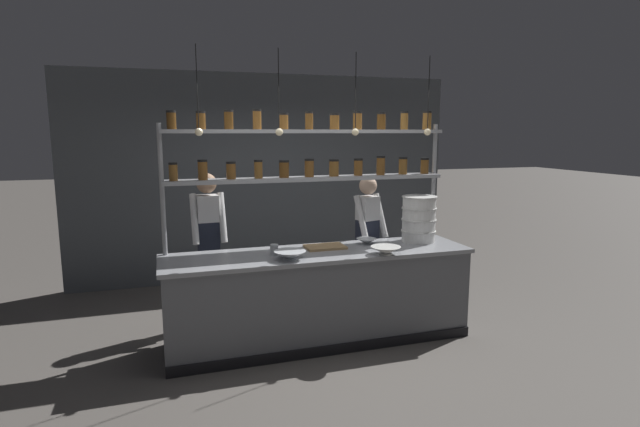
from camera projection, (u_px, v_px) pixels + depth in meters
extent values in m
plane|color=#5B5651|center=(319.00, 340.00, 5.06)|extent=(40.00, 40.00, 0.00)
cube|color=#4C5156|center=(267.00, 177.00, 7.12)|extent=(5.45, 0.12, 2.88)
cube|color=slate|center=(319.00, 298.00, 4.98)|extent=(2.99, 0.72, 0.88)
cube|color=#999BA0|center=(319.00, 254.00, 4.91)|extent=(3.05, 0.76, 0.04)
cube|color=black|center=(331.00, 350.00, 4.70)|extent=(2.99, 0.03, 0.10)
cylinder|color=#999BA0|center=(165.00, 238.00, 4.76)|extent=(0.04, 0.04, 2.17)
cylinder|color=#999BA0|center=(432.00, 222.00, 5.62)|extent=(0.04, 0.04, 2.17)
cube|color=#999BA0|center=(309.00, 179.00, 5.10)|extent=(2.89, 0.28, 0.04)
cylinder|color=brown|center=(173.00, 173.00, 4.69)|extent=(0.08, 0.08, 0.15)
cylinder|color=black|center=(173.00, 164.00, 4.67)|extent=(0.08, 0.08, 0.02)
cylinder|color=brown|center=(203.00, 171.00, 4.77)|extent=(0.09, 0.09, 0.17)
cylinder|color=black|center=(202.00, 161.00, 4.75)|extent=(0.09, 0.09, 0.02)
cylinder|color=brown|center=(231.00, 171.00, 4.85)|extent=(0.09, 0.09, 0.15)
cylinder|color=black|center=(231.00, 163.00, 4.84)|extent=(0.09, 0.09, 0.02)
cylinder|color=brown|center=(258.00, 170.00, 4.93)|extent=(0.08, 0.08, 0.16)
cylinder|color=black|center=(258.00, 161.00, 4.92)|extent=(0.08, 0.08, 0.02)
cylinder|color=brown|center=(284.00, 170.00, 5.01)|extent=(0.10, 0.10, 0.15)
cylinder|color=black|center=(284.00, 161.00, 5.00)|extent=(0.10, 0.10, 0.02)
cylinder|color=brown|center=(309.00, 169.00, 5.09)|extent=(0.10, 0.10, 0.16)
cylinder|color=black|center=(309.00, 160.00, 5.07)|extent=(0.10, 0.10, 0.02)
cylinder|color=brown|center=(334.00, 169.00, 5.17)|extent=(0.10, 0.10, 0.15)
cylinder|color=black|center=(334.00, 160.00, 5.16)|extent=(0.10, 0.10, 0.02)
cylinder|color=brown|center=(358.00, 168.00, 5.25)|extent=(0.09, 0.09, 0.16)
cylinder|color=black|center=(358.00, 160.00, 5.24)|extent=(0.09, 0.09, 0.02)
cylinder|color=brown|center=(381.00, 166.00, 5.33)|extent=(0.09, 0.09, 0.18)
cylinder|color=black|center=(381.00, 157.00, 5.31)|extent=(0.09, 0.09, 0.02)
cylinder|color=brown|center=(403.00, 167.00, 5.41)|extent=(0.09, 0.09, 0.16)
cylinder|color=black|center=(403.00, 158.00, 5.39)|extent=(0.09, 0.09, 0.02)
cylinder|color=brown|center=(425.00, 167.00, 5.49)|extent=(0.09, 0.09, 0.15)
cylinder|color=black|center=(425.00, 159.00, 5.47)|extent=(0.09, 0.09, 0.02)
cube|color=#999BA0|center=(309.00, 131.00, 5.03)|extent=(2.89, 0.28, 0.04)
cylinder|color=#513314|center=(171.00, 121.00, 4.61)|extent=(0.09, 0.09, 0.15)
cylinder|color=black|center=(171.00, 112.00, 4.60)|extent=(0.09, 0.09, 0.02)
cylinder|color=brown|center=(201.00, 121.00, 4.69)|extent=(0.09, 0.09, 0.15)
cylinder|color=black|center=(201.00, 112.00, 4.68)|extent=(0.09, 0.09, 0.02)
cylinder|color=#513314|center=(229.00, 121.00, 4.77)|extent=(0.09, 0.09, 0.16)
cylinder|color=black|center=(228.00, 111.00, 4.75)|extent=(0.09, 0.09, 0.02)
cylinder|color=brown|center=(257.00, 120.00, 4.85)|extent=(0.08, 0.08, 0.17)
cylinder|color=black|center=(257.00, 110.00, 4.84)|extent=(0.09, 0.09, 0.02)
cylinder|color=brown|center=(284.00, 122.00, 4.93)|extent=(0.09, 0.09, 0.14)
cylinder|color=black|center=(284.00, 114.00, 4.92)|extent=(0.09, 0.09, 0.02)
cylinder|color=brown|center=(309.00, 122.00, 5.01)|extent=(0.08, 0.08, 0.16)
cylinder|color=black|center=(309.00, 113.00, 5.00)|extent=(0.08, 0.08, 0.02)
cylinder|color=brown|center=(335.00, 122.00, 5.09)|extent=(0.10, 0.10, 0.14)
cylinder|color=black|center=(335.00, 114.00, 5.08)|extent=(0.10, 0.10, 0.02)
cylinder|color=brown|center=(357.00, 122.00, 5.17)|extent=(0.09, 0.09, 0.17)
cylinder|color=black|center=(358.00, 112.00, 5.15)|extent=(0.10, 0.10, 0.02)
cylinder|color=#513314|center=(381.00, 122.00, 5.25)|extent=(0.09, 0.09, 0.16)
cylinder|color=black|center=(381.00, 113.00, 5.24)|extent=(0.09, 0.09, 0.02)
cylinder|color=brown|center=(404.00, 121.00, 5.33)|extent=(0.08, 0.08, 0.17)
cylinder|color=black|center=(404.00, 112.00, 5.31)|extent=(0.08, 0.08, 0.02)
cylinder|color=brown|center=(427.00, 121.00, 5.41)|extent=(0.09, 0.09, 0.18)
cylinder|color=black|center=(427.00, 112.00, 5.40)|extent=(0.10, 0.10, 0.02)
cylinder|color=black|center=(203.00, 290.00, 5.38)|extent=(0.11, 0.11, 0.80)
cylinder|color=black|center=(218.00, 288.00, 5.43)|extent=(0.11, 0.11, 0.80)
cube|color=#232838|center=(208.00, 238.00, 5.31)|extent=(0.23, 0.18, 0.35)
cube|color=white|center=(207.00, 208.00, 5.26)|extent=(0.23, 0.19, 0.28)
sphere|color=#A37A5B|center=(206.00, 183.00, 5.22)|extent=(0.21, 0.21, 0.21)
cylinder|color=white|center=(194.00, 219.00, 5.17)|extent=(0.08, 0.25, 0.53)
cylinder|color=white|center=(222.00, 217.00, 5.27)|extent=(0.08, 0.25, 0.53)
cylinder|color=black|center=(361.00, 281.00, 5.74)|extent=(0.11, 0.11, 0.76)
cylinder|color=black|center=(372.00, 279.00, 5.83)|extent=(0.11, 0.11, 0.76)
cube|color=#232838|center=(367.00, 234.00, 5.70)|extent=(0.26, 0.23, 0.33)
cube|color=white|center=(368.00, 208.00, 5.65)|extent=(0.26, 0.24, 0.27)
sphere|color=beige|center=(368.00, 186.00, 5.61)|extent=(0.20, 0.20, 0.20)
cylinder|color=white|center=(361.00, 218.00, 5.53)|extent=(0.14, 0.25, 0.50)
cylinder|color=white|center=(381.00, 215.00, 5.70)|extent=(0.14, 0.25, 0.50)
cylinder|color=white|center=(418.00, 236.00, 5.36)|extent=(0.35, 0.35, 0.11)
cylinder|color=silver|center=(418.00, 231.00, 5.35)|extent=(0.37, 0.37, 0.01)
cylinder|color=white|center=(419.00, 225.00, 5.34)|extent=(0.35, 0.35, 0.11)
cylinder|color=silver|center=(419.00, 219.00, 5.33)|extent=(0.37, 0.37, 0.01)
cylinder|color=white|center=(419.00, 214.00, 5.32)|extent=(0.35, 0.35, 0.11)
cylinder|color=silver|center=(419.00, 208.00, 5.31)|extent=(0.37, 0.37, 0.01)
cylinder|color=white|center=(419.00, 202.00, 5.30)|extent=(0.35, 0.35, 0.11)
cylinder|color=silver|center=(420.00, 197.00, 5.29)|extent=(0.37, 0.37, 0.01)
cube|color=#A88456|center=(325.00, 247.00, 5.06)|extent=(0.40, 0.26, 0.02)
cylinder|color=silver|center=(386.00, 254.00, 4.79)|extent=(0.13, 0.13, 0.01)
cone|color=silver|center=(386.00, 251.00, 4.78)|extent=(0.29, 0.29, 0.08)
cylinder|color=silver|center=(290.00, 259.00, 4.60)|extent=(0.13, 0.13, 0.01)
cone|color=silver|center=(290.00, 255.00, 4.59)|extent=(0.30, 0.30, 0.08)
cylinder|color=silver|center=(366.00, 243.00, 5.24)|extent=(0.10, 0.10, 0.01)
cone|color=silver|center=(366.00, 241.00, 5.24)|extent=(0.21, 0.21, 0.06)
cylinder|color=#B2B7BC|center=(274.00, 250.00, 4.75)|extent=(0.08, 0.08, 0.11)
cylinder|color=black|center=(197.00, 88.00, 4.32)|extent=(0.01, 0.01, 0.75)
sphere|color=#F9E5B2|center=(199.00, 132.00, 4.38)|extent=(0.07, 0.07, 0.07)
cylinder|color=black|center=(279.00, 91.00, 4.54)|extent=(0.01, 0.01, 0.75)
sphere|color=#F9E5B2|center=(279.00, 132.00, 4.60)|extent=(0.07, 0.07, 0.07)
cylinder|color=black|center=(356.00, 92.00, 4.77)|extent=(0.01, 0.01, 0.75)
sphere|color=#F9E5B2|center=(355.00, 132.00, 4.83)|extent=(0.07, 0.07, 0.07)
cylinder|color=black|center=(429.00, 94.00, 5.01)|extent=(0.01, 0.01, 0.75)
sphere|color=#F9E5B2|center=(427.00, 132.00, 5.07)|extent=(0.07, 0.07, 0.07)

